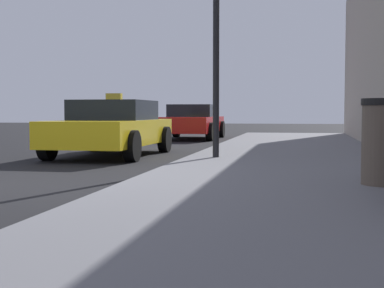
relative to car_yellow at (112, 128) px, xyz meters
name	(u,v)px	position (x,y,z in m)	size (l,w,h in m)	color
sidewalk	(287,188)	(4.07, -5.21, -0.57)	(4.00, 32.00, 0.15)	slate
car_yellow	(112,128)	(0.00, 0.00, 0.00)	(2.04, 4.26, 1.43)	yellow
car_red	(192,121)	(0.28, 8.10, 0.00)	(2.02, 4.27, 1.27)	red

